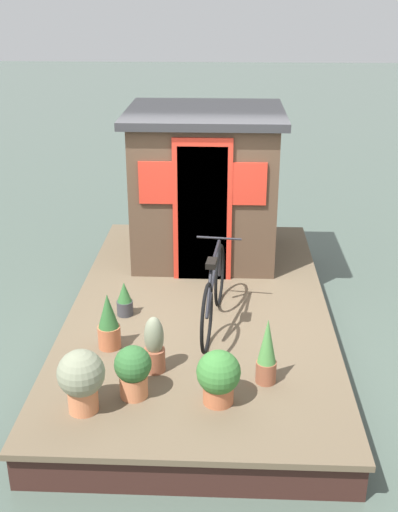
# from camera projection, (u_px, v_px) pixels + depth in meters

# --- Properties ---
(ground_plane) EXTENTS (60.00, 60.00, 0.00)m
(ground_plane) POSITION_uv_depth(u_px,v_px,m) (200.00, 335.00, 7.56)
(ground_plane) COLOR #47564C
(houseboat_deck) EXTENTS (5.31, 2.95, 0.41)m
(houseboat_deck) POSITION_uv_depth(u_px,v_px,m) (200.00, 320.00, 7.48)
(houseboat_deck) COLOR brown
(houseboat_deck) RESTS_ON ground_plane
(houseboat_cabin) EXTENTS (1.82, 2.02, 1.98)m
(houseboat_cabin) POSITION_uv_depth(u_px,v_px,m) (205.00, 184.00, 8.43)
(houseboat_cabin) COLOR #4C3828
(houseboat_cabin) RESTS_ON houseboat_deck
(bicycle) EXTENTS (1.75, 0.50, 0.86)m
(bicycle) POSITION_uv_depth(u_px,v_px,m) (214.00, 292.00, 6.81)
(bicycle) COLOR black
(bicycle) RESTS_ON houseboat_deck
(potted_plant_ivy) EXTENTS (0.19, 0.19, 0.66)m
(potted_plant_ivy) POSITION_uv_depth(u_px,v_px,m) (267.00, 352.00, 5.84)
(potted_plant_ivy) COLOR #935138
(potted_plant_ivy) RESTS_ON houseboat_deck
(potted_plant_rosemary) EXTENTS (0.20, 0.20, 0.58)m
(potted_plant_rosemary) POSITION_uv_depth(u_px,v_px,m) (154.00, 346.00, 6.03)
(potted_plant_rosemary) COLOR #935138
(potted_plant_rosemary) RESTS_ON houseboat_deck
(potted_plant_geranium) EXTENTS (0.18, 0.18, 0.40)m
(potted_plant_geranium) POSITION_uv_depth(u_px,v_px,m) (125.00, 300.00, 7.10)
(potted_plant_geranium) COLOR #38383D
(potted_plant_geranium) RESTS_ON houseboat_deck
(potted_plant_basil) EXTENTS (0.34, 0.34, 0.50)m
(potted_plant_basil) POSITION_uv_depth(u_px,v_px,m) (133.00, 370.00, 5.65)
(potted_plant_basil) COLOR #C6754C
(potted_plant_basil) RESTS_ON houseboat_deck
(potted_plant_succulent) EXTENTS (0.41, 0.41, 0.58)m
(potted_plant_succulent) POSITION_uv_depth(u_px,v_px,m) (81.00, 378.00, 5.43)
(potted_plant_succulent) COLOR #C6754C
(potted_plant_succulent) RESTS_ON houseboat_deck
(potted_plant_thyme) EXTENTS (0.39, 0.39, 0.51)m
(potted_plant_thyme) POSITION_uv_depth(u_px,v_px,m) (219.00, 376.00, 5.56)
(potted_plant_thyme) COLOR #B2603D
(potted_plant_thyme) RESTS_ON houseboat_deck
(potted_plant_mint) EXTENTS (0.23, 0.23, 0.60)m
(potted_plant_mint) POSITION_uv_depth(u_px,v_px,m) (108.00, 322.00, 6.42)
(potted_plant_mint) COLOR #B2603D
(potted_plant_mint) RESTS_ON houseboat_deck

